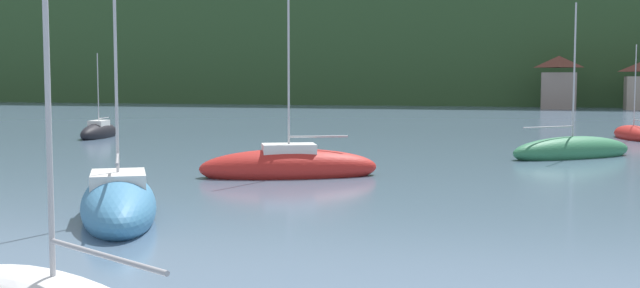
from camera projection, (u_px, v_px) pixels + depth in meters
wooded_hillside at (454, 51)px, 143.15m from camera, size 352.00×62.16×40.42m
shore_building_west at (558, 83)px, 99.83m from camera, size 4.43×4.64×6.71m
sailboat_far_0 at (99, 132)px, 51.22m from camera, size 2.16×5.28×5.84m
sailboat_mid_1 at (119, 204)px, 21.54m from camera, size 5.14×7.08×9.17m
sailboat_far_3 at (634, 135)px, 50.07m from camera, size 2.82×5.72×6.31m
sailboat_far_5 at (572, 151)px, 38.28m from camera, size 6.60×6.01×7.86m
sailboat_mid_6 at (289, 167)px, 30.92m from camera, size 7.31×4.80×7.93m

